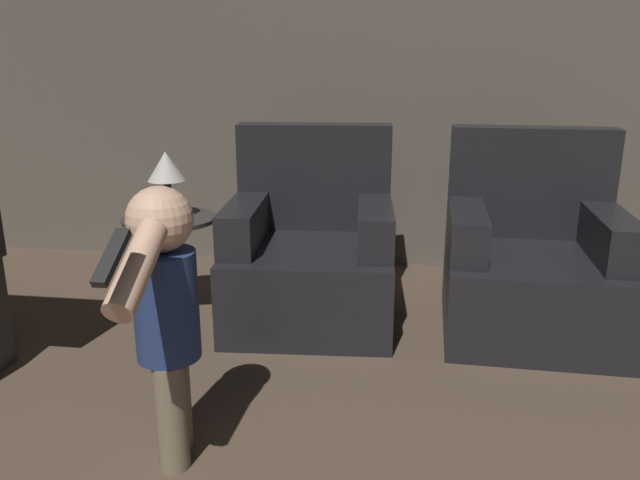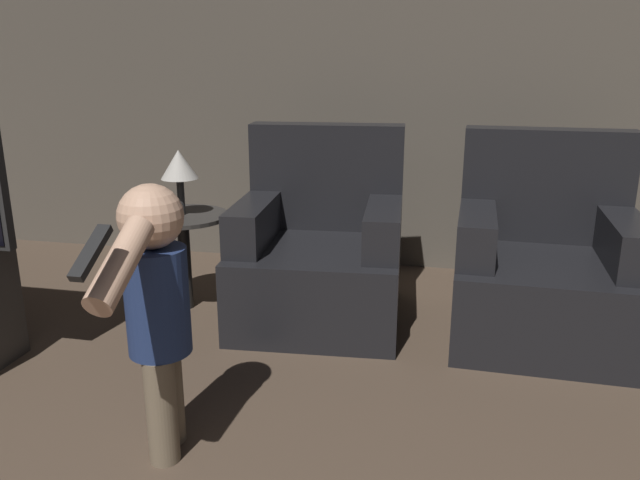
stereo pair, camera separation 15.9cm
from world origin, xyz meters
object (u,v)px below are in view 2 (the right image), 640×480
(armchair_left, at_px, (320,254))
(lamp, at_px, (179,166))
(person_toddler, at_px, (156,302))
(armchair_right, at_px, (543,268))

(armchair_left, bearing_deg, lamp, -179.08)
(armchair_left, distance_m, person_toddler, 1.26)
(lamp, bearing_deg, armchair_left, 5.08)
(lamp, bearing_deg, armchair_right, 2.03)
(armchair_left, xyz_separation_m, person_toddler, (-0.25, -1.22, 0.21))
(armchair_right, xyz_separation_m, person_toddler, (-1.29, -1.22, 0.21))
(armchair_left, height_order, person_toddler, armchair_left)
(armchair_right, xyz_separation_m, lamp, (-1.73, -0.06, 0.42))
(armchair_left, relative_size, armchair_right, 1.00)
(armchair_right, bearing_deg, armchair_left, -178.21)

